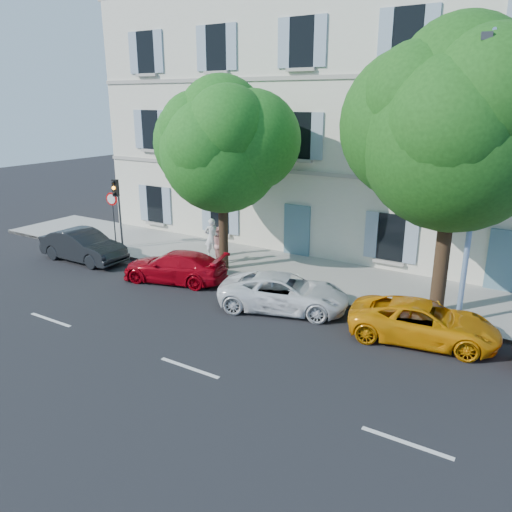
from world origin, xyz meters
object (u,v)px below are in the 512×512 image
Objects in this scene: car_yellow_supercar at (423,322)px; road_sign at (113,208)px; car_white_coupe at (284,292)px; tree_right at (456,138)px; pedestrian_b at (220,245)px; car_red_coupe at (175,267)px; traffic_light at (117,199)px; street_lamp at (476,172)px; tree_left at (222,152)px; car_dark_sedan at (83,246)px; pedestrian_a at (212,238)px.

car_yellow_supercar is 15.56m from road_sign.
tree_right reaches higher than car_white_coupe.
car_red_coupe is at bearing 118.89° from pedestrian_b.
street_lamp is (15.66, -0.39, 2.47)m from traffic_light.
traffic_light is at bearing -177.67° from tree_left.
street_lamp is at bearing -1.43° from traffic_light.
road_sign is at bearing 170.42° from traffic_light.
pedestrian_a is (4.89, 3.28, 0.33)m from car_dark_sedan.
car_dark_sedan is at bearing -174.49° from street_lamp.
tree_left is at bearing 101.06° from pedestrian_a.
car_white_coupe is 4.79m from car_yellow_supercar.
road_sign reaches higher than car_white_coupe.
car_dark_sedan is 2.72m from traffic_light.
car_dark_sedan is 0.57× the size of tree_left.
tree_left is at bearing 1.50° from road_sign.
tree_left reaches higher than car_yellow_supercar.
road_sign is 1.51× the size of pedestrian_a.
pedestrian_a is at bearing 171.15° from street_lamp.
car_white_coupe is 6.50m from tree_left.
car_yellow_supercar is at bearing -88.00° from tree_right.
road_sign is (-0.45, 0.08, -0.49)m from traffic_light.
car_dark_sedan is 2.45m from road_sign.
road_sign reaches higher than pedestrian_a.
tree_right is at bearing 1.03° from traffic_light.
pedestrian_b is at bearing 64.83° from car_yellow_supercar.
street_lamp is 4.82× the size of pedestrian_a.
road_sign is 1.65× the size of pedestrian_b.
car_red_coupe is 1.27× the size of traffic_light.
car_dark_sedan is at bearing -171.76° from tree_right.
street_lamp is at bearing 83.16° from car_red_coupe.
car_red_coupe is 3.21m from pedestrian_a.
tree_left is 0.85× the size of tree_right.
road_sign is 5.24m from pedestrian_a.
pedestrian_b is at bearing 42.05° from car_white_coupe.
car_white_coupe is at bearing -154.63° from tree_right.
pedestrian_a reaches higher than car_white_coupe.
car_yellow_supercar is 5.77m from tree_right.
street_lamp is at bearing -36.31° from car_yellow_supercar.
pedestrian_b is (-4.76, 2.80, 0.34)m from car_white_coupe.
car_dark_sedan is at bearing -8.06° from pedestrian_a.
car_white_coupe is 2.51× the size of pedestrian_a.
tree_right is (15.21, 2.20, 5.26)m from car_dark_sedan.
street_lamp is 11.14m from pedestrian_b.
pedestrian_b is (-10.28, 1.23, -4.10)m from street_lamp.
road_sign is at bearing 73.39° from car_yellow_supercar.
pedestrian_b reaches higher than car_dark_sedan.
tree_right is 1.39m from street_lamp.
pedestrian_a is (-11.13, 1.73, -4.02)m from street_lamp.
car_white_coupe is at bearing 82.00° from car_yellow_supercar.
car_red_coupe is 0.97× the size of car_yellow_supercar.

